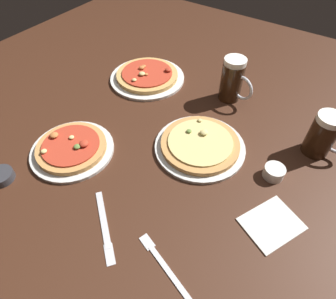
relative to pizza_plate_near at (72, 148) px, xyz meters
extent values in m
cube|color=#3D2114|center=(0.28, 0.18, -0.03)|extent=(2.40, 2.40, 0.03)
cylinder|color=silver|center=(0.00, 0.00, -0.01)|extent=(0.28, 0.28, 0.01)
cylinder|color=tan|center=(0.00, 0.00, 0.00)|extent=(0.24, 0.24, 0.02)
cylinder|color=#B73823|center=(0.00, 0.00, 0.02)|extent=(0.19, 0.19, 0.01)
ellipsoid|color=#DBC67A|center=(-0.04, -0.07, 0.02)|extent=(0.02, 0.02, 0.01)
ellipsoid|color=#DBC67A|center=(-0.02, 0.02, 0.02)|extent=(0.02, 0.02, 0.01)
ellipsoid|color=olive|center=(0.03, 0.00, 0.03)|extent=(0.02, 0.02, 0.01)
ellipsoid|color=#B73823|center=(0.04, 0.02, 0.03)|extent=(0.03, 0.03, 0.02)
ellipsoid|color=#C67038|center=(-0.07, -0.01, 0.03)|extent=(0.03, 0.03, 0.01)
cylinder|color=silver|center=(0.36, 0.26, -0.01)|extent=(0.32, 0.32, 0.01)
cylinder|color=tan|center=(0.36, 0.26, 0.00)|extent=(0.27, 0.27, 0.02)
cylinder|color=#DBC67A|center=(0.36, 0.26, 0.02)|extent=(0.22, 0.22, 0.01)
ellipsoid|color=#DBC67A|center=(0.30, 0.35, 0.02)|extent=(0.02, 0.02, 0.01)
ellipsoid|color=#DBC67A|center=(0.35, 0.30, 0.03)|extent=(0.03, 0.03, 0.01)
ellipsoid|color=olive|center=(0.30, 0.28, 0.02)|extent=(0.02, 0.02, 0.01)
cylinder|color=silver|center=(-0.05, 0.50, -0.01)|extent=(0.33, 0.33, 0.01)
cylinder|color=tan|center=(-0.05, 0.50, 0.00)|extent=(0.27, 0.27, 0.02)
cylinder|color=#B73823|center=(-0.05, 0.50, 0.02)|extent=(0.22, 0.22, 0.01)
ellipsoid|color=#DBC67A|center=(-0.06, 0.41, 0.02)|extent=(0.02, 0.02, 0.01)
ellipsoid|color=#B73823|center=(0.02, 0.56, 0.03)|extent=(0.03, 0.03, 0.01)
ellipsoid|color=#C67038|center=(-0.09, 0.52, 0.02)|extent=(0.02, 0.02, 0.01)
ellipsoid|color=#DBC67A|center=(-0.06, 0.47, 0.03)|extent=(0.03, 0.03, 0.01)
ellipsoid|color=#C67038|center=(-0.09, 0.51, 0.03)|extent=(0.02, 0.02, 0.01)
ellipsoid|color=#C67038|center=(-0.04, 0.48, 0.02)|extent=(0.02, 0.02, 0.01)
cylinder|color=black|center=(0.31, 0.58, 0.06)|extent=(0.09, 0.09, 0.16)
cylinder|color=white|center=(0.31, 0.58, 0.15)|extent=(0.09, 0.09, 0.02)
torus|color=silver|center=(0.36, 0.57, 0.06)|extent=(0.10, 0.04, 0.10)
cylinder|color=black|center=(0.69, 0.48, 0.05)|extent=(0.09, 0.09, 0.14)
cylinder|color=white|center=(0.69, 0.48, 0.13)|extent=(0.09, 0.09, 0.02)
cylinder|color=#333338|center=(-0.10, -0.21, 0.00)|extent=(0.08, 0.08, 0.03)
cylinder|color=silver|center=(0.61, 0.29, 0.00)|extent=(0.07, 0.07, 0.04)
cube|color=silver|center=(0.67, 0.12, -0.01)|extent=(0.18, 0.20, 0.01)
cube|color=silver|center=(0.51, -0.15, -0.01)|extent=(0.17, 0.07, 0.01)
cube|color=silver|center=(0.41, -0.12, -0.01)|extent=(0.05, 0.04, 0.00)
cube|color=silver|center=(0.27, -0.13, -0.01)|extent=(0.16, 0.13, 0.01)
cube|color=silver|center=(0.35, -0.20, -0.01)|extent=(0.06, 0.06, 0.00)
camera|label=1|loc=(0.65, -0.36, 0.72)|focal=30.40mm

